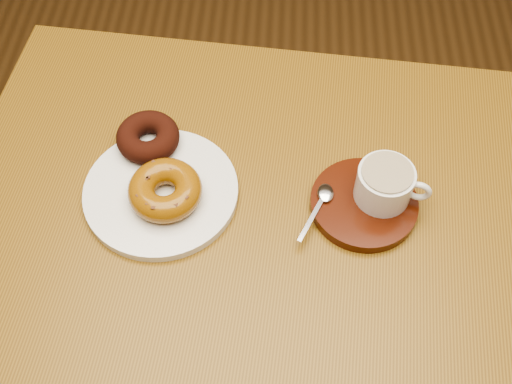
{
  "coord_description": "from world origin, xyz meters",
  "views": [
    {
      "loc": [
        -0.2,
        -0.5,
        1.63
      ],
      "look_at": [
        -0.22,
        0.03,
        0.84
      ],
      "focal_mm": 45.0,
      "sensor_mm": 36.0,
      "label": 1
    }
  ],
  "objects_px": {
    "donut_plate": "(161,192)",
    "saucer": "(364,204)",
    "cafe_table": "(244,242)",
    "coffee_cup": "(385,184)"
  },
  "relations": [
    {
      "from": "donut_plate",
      "to": "saucer",
      "type": "bearing_deg",
      "value": -1.42
    },
    {
      "from": "cafe_table",
      "to": "coffee_cup",
      "type": "bearing_deg",
      "value": 6.75
    },
    {
      "from": "cafe_table",
      "to": "saucer",
      "type": "relative_size",
      "value": 5.86
    },
    {
      "from": "cafe_table",
      "to": "coffee_cup",
      "type": "xyz_separation_m",
      "value": [
        0.21,
        0.01,
        0.18
      ]
    },
    {
      "from": "saucer",
      "to": "coffee_cup",
      "type": "xyz_separation_m",
      "value": [
        0.03,
        0.01,
        0.04
      ]
    },
    {
      "from": "coffee_cup",
      "to": "cafe_table",
      "type": "bearing_deg",
      "value": -164.63
    },
    {
      "from": "cafe_table",
      "to": "donut_plate",
      "type": "relative_size",
      "value": 4.01
    },
    {
      "from": "saucer",
      "to": "coffee_cup",
      "type": "relative_size",
      "value": 1.46
    },
    {
      "from": "donut_plate",
      "to": "saucer",
      "type": "distance_m",
      "value": 0.3
    },
    {
      "from": "donut_plate",
      "to": "coffee_cup",
      "type": "xyz_separation_m",
      "value": [
        0.33,
        0.0,
        0.04
      ]
    }
  ]
}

